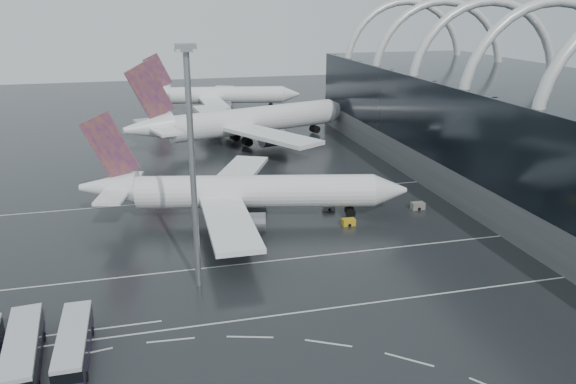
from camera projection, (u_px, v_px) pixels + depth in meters
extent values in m
plane|color=black|center=(250.00, 310.00, 65.06)|extent=(420.00, 420.00, 0.00)
torus|color=silver|center=(544.00, 97.00, 98.37)|extent=(33.80, 1.80, 33.80)
torus|color=silver|center=(483.00, 83.00, 115.82)|extent=(33.80, 1.80, 33.80)
torus|color=silver|center=(438.00, 72.00, 133.27)|extent=(33.80, 1.80, 33.80)
torus|color=silver|center=(404.00, 64.00, 150.73)|extent=(33.80, 1.80, 33.80)
cube|color=silver|center=(253.00, 319.00, 63.22)|extent=(120.00, 0.25, 0.01)
cube|color=silver|center=(234.00, 265.00, 76.08)|extent=(120.00, 0.25, 0.01)
cube|color=silver|center=(210.00, 199.00, 101.80)|extent=(120.00, 0.25, 0.01)
cube|color=silver|center=(27.00, 338.00, 59.52)|extent=(28.00, 0.25, 0.01)
cylinder|color=white|center=(256.00, 191.00, 91.09)|extent=(38.49, 13.40, 5.31)
cone|color=white|center=(390.00, 190.00, 91.70)|extent=(6.51, 6.37, 5.31)
cone|color=white|center=(109.00, 187.00, 90.13)|extent=(10.08, 7.15, 5.31)
cube|color=#45196B|center=(110.00, 146.00, 87.98)|extent=(8.73, 2.43, 11.26)
cube|color=white|center=(120.00, 187.00, 90.18)|extent=(7.57, 16.98, 0.46)
cube|color=white|center=(229.00, 221.00, 80.33)|extent=(6.57, 22.94, 0.73)
cube|color=white|center=(238.00, 174.00, 102.00)|extent=(15.30, 23.50, 0.73)
cylinder|color=slate|center=(249.00, 223.00, 83.97)|extent=(5.59, 4.12, 3.11)
cylinder|color=slate|center=(252.00, 188.00, 99.57)|extent=(5.59, 4.12, 3.11)
cube|color=black|center=(234.00, 213.00, 92.16)|extent=(11.99, 8.08, 2.01)
cylinder|color=white|center=(256.00, 120.00, 141.46)|extent=(44.79, 19.94, 6.47)
cone|color=white|center=(338.00, 110.00, 154.40)|extent=(8.35, 8.21, 6.47)
cone|color=white|center=(148.00, 128.00, 127.05)|extent=(12.60, 9.57, 6.47)
cube|color=#45196B|center=(150.00, 91.00, 124.95)|extent=(10.43, 3.93, 13.71)
cube|color=white|center=(157.00, 127.00, 128.16)|extent=(10.93, 20.65, 0.56)
cube|color=white|center=(269.00, 135.00, 128.24)|extent=(20.65, 28.07, 0.89)
cube|color=white|center=(217.00, 115.00, 150.65)|extent=(10.60, 28.53, 0.89)
cylinder|color=slate|center=(273.00, 138.00, 133.70)|extent=(7.00, 5.49, 3.79)
cylinder|color=slate|center=(235.00, 124.00, 149.83)|extent=(7.00, 5.49, 3.79)
cube|color=black|center=(241.00, 139.00, 140.66)|extent=(14.93, 10.89, 2.45)
cylinder|color=white|center=(227.00, 95.00, 184.76)|extent=(36.90, 11.76, 5.45)
cone|color=white|center=(291.00, 94.00, 186.16)|extent=(6.50, 6.35, 5.45)
cone|color=white|center=(156.00, 93.00, 182.94)|extent=(10.20, 7.01, 5.45)
cube|color=#45196B|center=(158.00, 71.00, 180.77)|extent=(9.01, 2.14, 11.55)
cube|color=white|center=(162.00, 93.00, 183.07)|extent=(7.12, 17.38, 0.47)
cube|color=white|center=(214.00, 103.00, 173.60)|extent=(7.35, 23.69, 0.75)
cube|color=white|center=(217.00, 91.00, 195.78)|extent=(14.92, 24.23, 0.75)
cylinder|color=slate|center=(223.00, 106.00, 177.44)|extent=(5.65, 4.05, 3.19)
cylinder|color=slate|center=(225.00, 98.00, 193.41)|extent=(5.65, 4.05, 3.19)
cube|color=black|center=(216.00, 106.00, 185.72)|extent=(12.15, 7.89, 2.07)
cylinder|color=black|center=(2.00, 346.00, 57.29)|extent=(0.41, 0.99, 0.97)
cube|color=#1F123A|center=(24.00, 359.00, 54.49)|extent=(4.14, 13.47, 1.12)
cube|color=black|center=(22.00, 349.00, 54.10)|extent=(4.17, 13.21, 1.33)
cube|color=#B8B8BD|center=(21.00, 341.00, 53.81)|extent=(4.14, 13.47, 0.46)
cylinder|color=black|center=(43.00, 337.00, 58.86)|extent=(0.45, 1.05, 1.02)
cylinder|color=black|center=(14.00, 342.00, 57.97)|extent=(0.45, 1.05, 1.02)
cube|color=#1F123A|center=(75.00, 351.00, 55.86)|extent=(2.85, 12.37, 1.05)
cube|color=black|center=(73.00, 341.00, 55.50)|extent=(2.91, 12.13, 1.24)
cube|color=#B8B8BD|center=(72.00, 334.00, 55.23)|extent=(2.85, 12.37, 0.43)
cylinder|color=black|center=(86.00, 377.00, 52.68)|extent=(0.34, 0.95, 0.95)
cylinder|color=black|center=(56.00, 381.00, 52.05)|extent=(0.34, 0.95, 0.95)
cylinder|color=black|center=(92.00, 331.00, 59.92)|extent=(0.34, 0.95, 0.95)
cylinder|color=black|center=(66.00, 335.00, 59.29)|extent=(0.34, 0.95, 0.95)
cylinder|color=gray|center=(193.00, 176.00, 66.09)|extent=(0.72, 0.72, 28.81)
cube|color=gray|center=(186.00, 48.00, 61.37)|extent=(2.26, 2.26, 0.82)
cube|color=silver|center=(186.00, 50.00, 61.47)|extent=(2.06, 2.06, 0.41)
cube|color=#BD9319|center=(348.00, 222.00, 89.44)|extent=(2.06, 1.22, 1.12)
cube|color=slate|center=(329.00, 207.00, 96.15)|extent=(1.91, 1.13, 1.04)
cube|color=slate|center=(418.00, 206.00, 96.41)|extent=(2.24, 1.32, 1.22)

